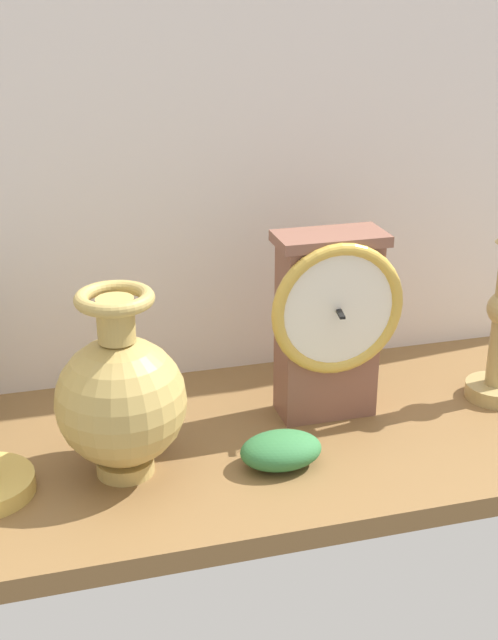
{
  "coord_description": "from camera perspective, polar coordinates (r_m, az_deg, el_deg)",
  "views": [
    {
      "loc": [
        -21.59,
        -79.04,
        48.2
      ],
      "look_at": [
        0.04,
        0.0,
        14.0
      ],
      "focal_mm": 47.23,
      "sensor_mm": 36.0,
      "label": 1
    }
  ],
  "objects": [
    {
      "name": "mantel_clock",
      "position": [
        0.95,
        5.48,
        -0.1
      ],
      "size": [
        15.16,
        9.07,
        21.82
      ],
      "color": "brown",
      "rests_on": "ground_plane"
    },
    {
      "name": "ground_plane",
      "position": [
        0.96,
        -0.02,
        -8.43
      ],
      "size": [
        100.0,
        36.0,
        2.4
      ],
      "primitive_type": "cube",
      "color": "brown"
    },
    {
      "name": "brass_vase_bulbous",
      "position": [
        0.85,
        -8.67,
        -5.22
      ],
      "size": [
        13.29,
        13.29,
        19.99
      ],
      "color": "tan",
      "rests_on": "ground_plane"
    },
    {
      "name": "back_wall",
      "position": [
        1.01,
        -2.87,
        13.69
      ],
      "size": [
        120.0,
        2.0,
        65.0
      ],
      "primitive_type": "cube",
      "color": "silver",
      "rests_on": "ground_plane"
    },
    {
      "name": "ivy_sprig",
      "position": [
        0.89,
        2.18,
        -8.81
      ],
      "size": [
        8.72,
        6.1,
        3.64
      ],
      "color": "#31723C",
      "rests_on": "ground_plane"
    }
  ]
}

